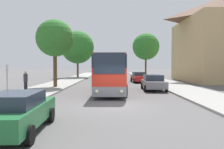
{
  "coord_description": "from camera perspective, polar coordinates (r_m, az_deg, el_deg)",
  "views": [
    {
      "loc": [
        -0.21,
        -13.16,
        2.42
      ],
      "look_at": [
        -0.16,
        12.01,
        1.41
      ],
      "focal_mm": 35.0,
      "sensor_mm": 36.0,
      "label": 1
    }
  ],
  "objects": [
    {
      "name": "parked_car_right_far",
      "position": [
        31.93,
        7.0,
        -0.65
      ],
      "size": [
        2.3,
        4.49,
        1.52
      ],
      "rotation": [
        0.0,
        0.0,
        3.2
      ],
      "color": "red",
      "rests_on": "ground_plane"
    },
    {
      "name": "parked_car_left_curb",
      "position": [
        8.7,
        -23.76,
        -8.83
      ],
      "size": [
        2.12,
        4.44,
        1.46
      ],
      "rotation": [
        0.0,
        0.0,
        0.04
      ],
      "color": "#236B38",
      "rests_on": "ground_plane"
    },
    {
      "name": "tree_left_far",
      "position": [
        24.76,
        -14.82,
        9.11
      ],
      "size": [
        4.03,
        4.03,
        7.28
      ],
      "color": "#513D23",
      "rests_on": "sidewalk_left"
    },
    {
      "name": "bus_front",
      "position": [
        19.99,
        -0.45,
        0.47
      ],
      "size": [
        2.81,
        10.49,
        3.34
      ],
      "rotation": [
        0.0,
        0.0,
        -0.01
      ],
      "color": "gray",
      "rests_on": "ground_plane"
    },
    {
      "name": "parked_car_right_near",
      "position": [
        21.96,
        10.65,
        -2.0
      ],
      "size": [
        2.26,
        4.58,
        1.53
      ],
      "rotation": [
        0.0,
        0.0,
        3.11
      ],
      "color": "slate",
      "rests_on": "ground_plane"
    },
    {
      "name": "ground_plane",
      "position": [
        13.38,
        0.81,
        -8.12
      ],
      "size": [
        300.0,
        300.0,
        0.0
      ],
      "primitive_type": "plane",
      "color": "#565454",
      "rests_on": "ground"
    },
    {
      "name": "pedestrian_waiting_near",
      "position": [
        21.22,
        -21.75,
        -1.58
      ],
      "size": [
        0.36,
        0.36,
        1.77
      ],
      "rotation": [
        0.0,
        0.0,
        2.4
      ],
      "color": "#23232D",
      "rests_on": "sidewalk_left"
    },
    {
      "name": "bus_stop_sign",
      "position": [
        16.96,
        -25.84,
        -0.59
      ],
      "size": [
        0.08,
        0.45,
        2.38
      ],
      "color": "gray",
      "rests_on": "sidewalk_left"
    },
    {
      "name": "bus_middle",
      "position": [
        35.84,
        -0.19,
        1.25
      ],
      "size": [
        2.8,
        11.64,
        3.3
      ],
      "rotation": [
        0.0,
        0.0,
        -0.01
      ],
      "color": "silver",
      "rests_on": "ground_plane"
    },
    {
      "name": "tree_left_near",
      "position": [
        44.94,
        -9.09,
        7.04
      ],
      "size": [
        6.61,
        6.61,
        9.33
      ],
      "color": "brown",
      "rests_on": "sidewalk_left"
    },
    {
      "name": "sidewalk_left",
      "position": [
        14.99,
        -27.25,
        -6.95
      ],
      "size": [
        4.0,
        120.0,
        0.15
      ],
      "primitive_type": "cube",
      "color": "gray",
      "rests_on": "ground_plane"
    },
    {
      "name": "tree_right_near",
      "position": [
        49.85,
        8.72,
        7.22
      ],
      "size": [
        5.99,
        5.99,
        9.58
      ],
      "color": "#513D23",
      "rests_on": "sidewalk_right"
    }
  ]
}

